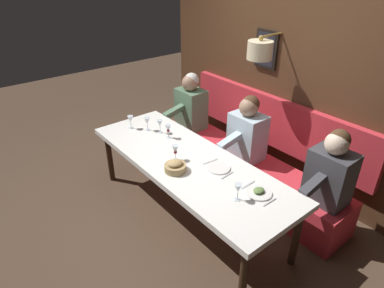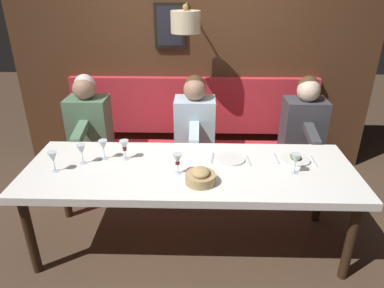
{
  "view_description": "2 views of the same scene",
  "coord_description": "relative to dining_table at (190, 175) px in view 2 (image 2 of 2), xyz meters",
  "views": [
    {
      "loc": [
        -1.82,
        -2.33,
        2.6
      ],
      "look_at": [
        0.05,
        -0.02,
        0.92
      ],
      "focal_mm": 31.21,
      "sensor_mm": 36.0,
      "label": 1
    },
    {
      "loc": [
        -2.36,
        -0.08,
        2.06
      ],
      "look_at": [
        0.05,
        -0.02,
        0.92
      ],
      "focal_mm": 32.62,
      "sensor_mm": 36.0,
      "label": 2
    }
  ],
  "objects": [
    {
      "name": "wine_glass_5",
      "position": [
        0.13,
        0.53,
        0.18
      ],
      "size": [
        0.07,
        0.07,
        0.16
      ],
      "color": "silver",
      "rests_on": "dining_table"
    },
    {
      "name": "wine_glass_3",
      "position": [
        -0.06,
        -0.79,
        0.18
      ],
      "size": [
        0.07,
        0.07,
        0.16
      ],
      "color": "silver",
      "rests_on": "dining_table"
    },
    {
      "name": "diner_middle",
      "position": [
        0.88,
        1.05,
        0.14
      ],
      "size": [
        0.6,
        0.4,
        0.79
      ],
      "color": "#567A5B",
      "rests_on": "banquette_bench"
    },
    {
      "name": "diner_nearest",
      "position": [
        0.88,
        -1.1,
        0.14
      ],
      "size": [
        0.6,
        0.4,
        0.79
      ],
      "color": "#3D3D42",
      "rests_on": "banquette_bench"
    },
    {
      "name": "wine_glass_2",
      "position": [
        -0.09,
        0.09,
        0.18
      ],
      "size": [
        0.07,
        0.07,
        0.16
      ],
      "color": "silver",
      "rests_on": "dining_table"
    },
    {
      "name": "wine_glass_0",
      "position": [
        -0.08,
        1.02,
        0.18
      ],
      "size": [
        0.07,
        0.07,
        0.16
      ],
      "color": "silver",
      "rests_on": "dining_table"
    },
    {
      "name": "dining_table",
      "position": [
        0.0,
        0.0,
        0.0
      ],
      "size": [
        0.9,
        2.55,
        0.74
      ],
      "color": "white",
      "rests_on": "ground_plane"
    },
    {
      "name": "back_wall_panel",
      "position": [
        1.46,
        0.0,
        0.69
      ],
      "size": [
        0.59,
        3.95,
        2.9
      ],
      "color": "#51331E",
      "rests_on": "ground_plane"
    },
    {
      "name": "ground_plane",
      "position": [
        0.0,
        0.0,
        -0.68
      ],
      "size": [
        12.0,
        12.0,
        0.0
      ],
      "primitive_type": "plane",
      "color": "#4C3828"
    },
    {
      "name": "place_setting_1",
      "position": [
        0.14,
        -0.32,
        0.07
      ],
      "size": [
        0.24,
        0.32,
        0.01
      ],
      "color": "white",
      "rests_on": "dining_table"
    },
    {
      "name": "diner_near",
      "position": [
        0.88,
        -0.02,
        0.14
      ],
      "size": [
        0.6,
        0.4,
        0.79
      ],
      "color": "silver",
      "rests_on": "banquette_bench"
    },
    {
      "name": "place_setting_0",
      "position": [
        0.15,
        -0.85,
        0.08
      ],
      "size": [
        0.24,
        0.31,
        0.05
      ],
      "color": "white",
      "rests_on": "dining_table"
    },
    {
      "name": "wine_glass_4",
      "position": [
        0.13,
        0.7,
        0.18
      ],
      "size": [
        0.07,
        0.07,
        0.16
      ],
      "color": "silver",
      "rests_on": "dining_table"
    },
    {
      "name": "banquette_bench",
      "position": [
        0.89,
        0.0,
        -0.45
      ],
      "size": [
        0.52,
        2.75,
        0.45
      ],
      "primitive_type": "cube",
      "color": "red",
      "rests_on": "ground_plane"
    },
    {
      "name": "bread_bowl",
      "position": [
        -0.22,
        -0.08,
        0.11
      ],
      "size": [
        0.22,
        0.22,
        0.12
      ],
      "color": "tan",
      "rests_on": "dining_table"
    },
    {
      "name": "wine_glass_1",
      "position": [
        0.05,
        0.85,
        0.18
      ],
      "size": [
        0.07,
        0.07,
        0.16
      ],
      "color": "silver",
      "rests_on": "dining_table"
    }
  ]
}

